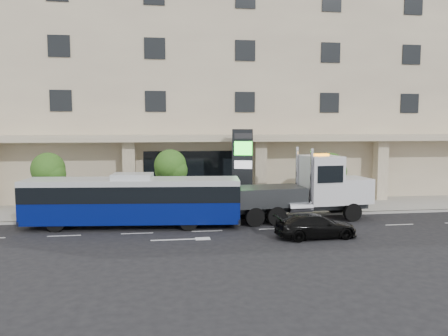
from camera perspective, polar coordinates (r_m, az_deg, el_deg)
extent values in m
plane|color=black|center=(27.13, -2.55, -7.49)|extent=(120.00, 120.00, 0.00)
cube|color=gray|center=(31.99, -3.41, -5.37)|extent=(120.00, 6.00, 0.15)
cube|color=gray|center=(29.06, -2.93, -6.47)|extent=(120.00, 0.30, 0.15)
cube|color=tan|center=(42.09, -4.64, 10.78)|extent=(60.00, 15.00, 20.00)
cube|color=tan|center=(33.23, -3.70, 3.93)|extent=(60.00, 2.80, 0.50)
cube|color=black|center=(34.61, -3.82, -1.08)|extent=(8.00, 0.12, 4.00)
cube|color=tan|center=(33.41, -12.26, -0.65)|extent=(0.90, 0.90, 4.90)
cube|color=tan|center=(34.14, 4.72, -0.41)|extent=(0.90, 0.90, 4.90)
cube|color=tan|center=(37.62, 19.75, -0.18)|extent=(0.90, 0.90, 4.90)
cylinder|color=#422B19|center=(31.19, -21.88, -3.29)|extent=(0.14, 0.14, 2.80)
sphere|color=#134212|center=(30.99, -21.99, -0.14)|extent=(2.20, 2.20, 2.20)
sphere|color=#134212|center=(30.74, -21.42, -0.76)|extent=(1.65, 1.65, 1.65)
sphere|color=#134212|center=(31.29, -22.41, -0.84)|extent=(1.54, 1.54, 1.54)
cylinder|color=#422B19|center=(30.26, -6.99, -3.06)|extent=(0.14, 0.14, 2.94)
sphere|color=#134212|center=(30.05, -7.03, 0.35)|extent=(2.20, 2.20, 2.20)
sphere|color=#134212|center=(29.89, -6.35, -0.32)|extent=(1.65, 1.65, 1.65)
sphere|color=#134212|center=(30.28, -7.60, -0.41)|extent=(1.54, 1.54, 1.54)
cylinder|color=#422B19|center=(32.55, 13.72, -2.76)|extent=(0.14, 0.14, 2.73)
sphere|color=#134212|center=(32.36, 13.78, 0.18)|extent=(2.00, 2.00, 2.00)
sphere|color=#134212|center=(32.34, 14.48, -0.40)|extent=(1.50, 1.50, 1.50)
sphere|color=#134212|center=(32.48, 13.15, -0.48)|extent=(1.40, 1.40, 1.40)
cylinder|color=black|center=(27.15, -21.13, -6.69)|extent=(1.09, 0.42, 1.07)
cylinder|color=black|center=(29.24, -19.73, -5.80)|extent=(1.09, 0.42, 1.07)
cylinder|color=black|center=(25.75, -4.61, -6.99)|extent=(1.09, 0.42, 1.07)
cylinder|color=black|center=(27.94, -4.43, -6.00)|extent=(1.09, 0.42, 1.07)
cube|color=#05105B|center=(27.09, -11.79, -5.43)|extent=(12.99, 3.89, 1.28)
cube|color=black|center=(26.91, -11.83, -3.09)|extent=(13.00, 3.93, 0.96)
cube|color=silver|center=(26.82, -11.86, -1.74)|extent=(12.99, 3.89, 0.32)
cube|color=silver|center=(26.78, -11.87, -1.06)|extent=(2.50, 1.92, 0.32)
cube|color=#2D3033|center=(28.91, -24.35, -6.20)|extent=(0.40, 2.67, 0.32)
cube|color=#2D3033|center=(26.91, 1.78, -6.55)|extent=(0.40, 2.67, 0.32)
cube|color=#2D3033|center=(28.92, 10.03, -5.03)|extent=(9.17, 1.87, 0.43)
cube|color=silver|center=(30.28, 16.15, -2.74)|extent=(2.35, 2.65, 1.61)
cube|color=silver|center=(30.82, 17.89, -2.65)|extent=(0.27, 2.14, 1.29)
cube|color=silver|center=(29.20, 12.51, -1.46)|extent=(2.37, 2.86, 3.11)
cube|color=black|center=(29.60, 14.31, -0.47)|extent=(0.31, 2.36, 1.29)
cylinder|color=silver|center=(27.62, 11.37, -1.27)|extent=(0.21, 0.21, 3.65)
cylinder|color=silver|center=(29.77, 9.50, -0.76)|extent=(0.21, 0.21, 3.65)
cube|color=#2D3033|center=(27.97, 5.70, -3.65)|extent=(4.71, 2.96, 1.18)
cube|color=#2D3033|center=(27.37, 0.56, -5.19)|extent=(1.74, 0.45, 0.24)
cube|color=#2D3033|center=(27.31, -0.76, -6.13)|extent=(0.44, 1.95, 0.19)
cube|color=orange|center=(29.06, 12.58, 1.69)|extent=(0.99, 0.46, 0.15)
cylinder|color=black|center=(29.32, 16.43, -5.56)|extent=(1.21, 0.45, 1.18)
cylinder|color=black|center=(31.26, 14.39, -4.83)|extent=(1.21, 0.45, 1.18)
cylinder|color=black|center=(27.19, 6.88, -6.23)|extent=(1.21, 0.45, 1.18)
cylinder|color=black|center=(29.27, 5.37, -5.37)|extent=(1.21, 0.45, 1.18)
cylinder|color=black|center=(26.75, 4.05, -6.39)|extent=(1.21, 0.45, 1.18)
cylinder|color=black|center=(28.87, 2.73, -5.51)|extent=(1.21, 0.45, 1.18)
imported|color=black|center=(24.59, 11.89, -7.40)|extent=(4.59, 2.08, 1.30)
cube|color=black|center=(30.91, 2.42, -0.23)|extent=(1.51, 0.83, 5.74)
cube|color=#25E228|center=(30.53, 2.53, 2.58)|extent=(1.22, 0.38, 0.96)
cube|color=silver|center=(30.61, 2.52, 0.44)|extent=(1.22, 0.38, 0.57)
cube|color=#262628|center=(30.50, 2.53, 4.20)|extent=(1.22, 0.38, 0.38)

